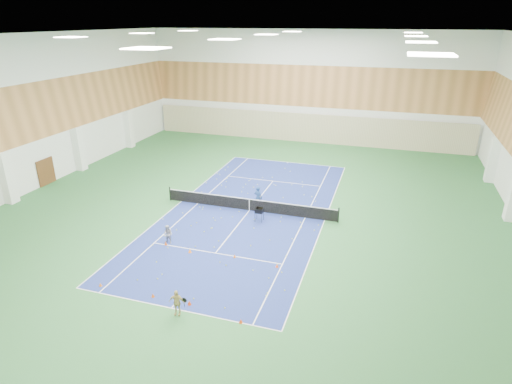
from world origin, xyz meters
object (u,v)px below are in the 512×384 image
Objects in this scene: tennis_net at (249,204)px; ball_cart at (259,215)px; coach at (258,197)px; child_court at (168,234)px; child_apron at (177,303)px.

tennis_net is 13.08× the size of ball_cart.
child_court is (-3.72, -6.74, -0.26)m from coach.
child_court is (-3.24, -6.14, 0.06)m from tennis_net.
child_apron reaches higher than tennis_net.
coach is at bearing 65.76° from child_court.
child_apron is 10.78m from ball_cart.
tennis_net is 12.19m from child_apron.
tennis_net is 7.41× the size of coach.
coach is 2.18m from ball_cart.
child_apron is at bearing -96.64° from ball_cart.
tennis_net is at bearing 84.45° from child_apron.
tennis_net is 10.54× the size of child_court.
tennis_net is at bearing 63.30° from coach.
tennis_net is 1.86m from ball_cart.
coach is 1.77× the size of ball_cart.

